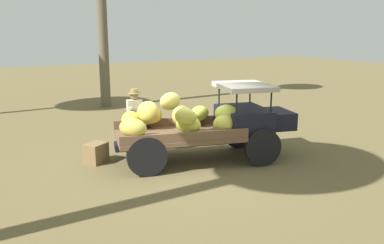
% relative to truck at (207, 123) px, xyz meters
% --- Properties ---
extents(ground_plane, '(60.00, 60.00, 0.00)m').
position_rel_truck_xyz_m(ground_plane, '(-0.26, -0.03, -0.96)').
color(ground_plane, brown).
extents(truck, '(4.69, 2.60, 1.90)m').
position_rel_truck_xyz_m(truck, '(0.00, 0.00, 0.00)').
color(truck, black).
rests_on(truck, ground).
extents(farmer, '(0.52, 0.48, 1.70)m').
position_rel_truck_xyz_m(farmer, '(-1.30, 1.57, 0.00)').
color(farmer, '#3E4B50').
rests_on(farmer, ground).
extents(wooden_crate, '(0.68, 0.65, 0.49)m').
position_rel_truck_xyz_m(wooden_crate, '(-2.52, 1.12, -0.71)').
color(wooden_crate, olive).
rests_on(wooden_crate, ground).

